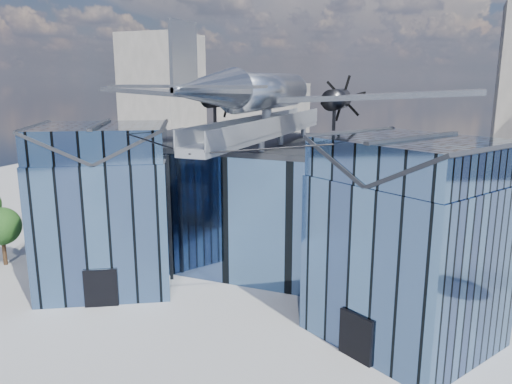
% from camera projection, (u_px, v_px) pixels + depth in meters
% --- Properties ---
extents(ground_plane, '(120.00, 120.00, 0.00)m').
position_uv_depth(ground_plane, '(245.00, 300.00, 34.32)').
color(ground_plane, gray).
extents(museum, '(32.88, 24.50, 17.60)m').
position_uv_depth(museum, '(275.00, 203.00, 38.34)').
color(museum, '#45628C').
rests_on(museum, ground).
extents(bg_towers, '(77.00, 24.50, 26.00)m').
position_uv_depth(bg_towers, '(383.00, 111.00, 77.14)').
color(bg_towers, slate).
rests_on(bg_towers, ground).
extents(tree_plaza_w, '(3.97, 3.97, 4.82)m').
position_uv_depth(tree_plaza_w, '(1.00, 226.00, 40.10)').
color(tree_plaza_w, '#322114').
rests_on(tree_plaza_w, ground).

